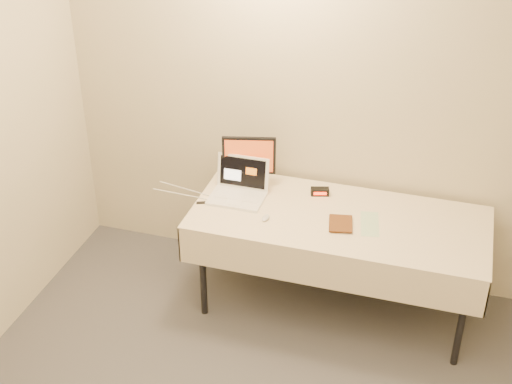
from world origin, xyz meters
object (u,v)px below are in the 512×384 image
(laptop, at_px, (239,188))
(monitor, at_px, (249,158))
(book, at_px, (330,212))
(table, at_px, (339,225))

(laptop, relative_size, monitor, 0.97)
(monitor, relative_size, book, 1.90)
(table, relative_size, book, 9.73)
(table, distance_m, monitor, 0.74)
(book, bearing_deg, laptop, 154.28)
(monitor, bearing_deg, table, -31.81)
(table, relative_size, laptop, 5.28)
(table, xyz_separation_m, laptop, (-0.68, 0.07, 0.12))
(monitor, bearing_deg, book, -41.10)
(laptop, bearing_deg, book, -15.14)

